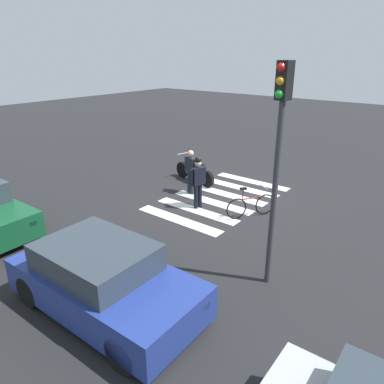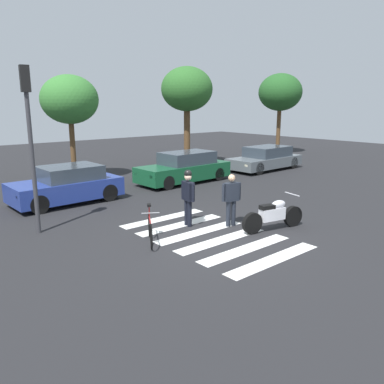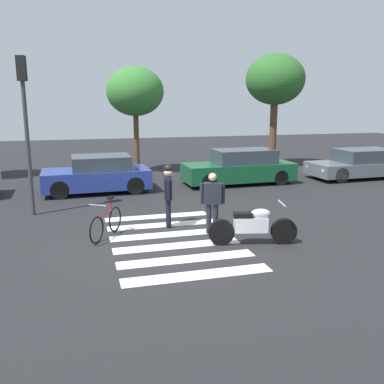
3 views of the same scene
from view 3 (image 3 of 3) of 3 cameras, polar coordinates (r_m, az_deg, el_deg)
The scene contains 12 objects.
ground_plane at distance 10.52m, azimuth -2.58°, elevation -6.57°, with size 60.00×60.00×0.00m, color #232326.
police_motorcycle at distance 10.18m, azimuth 8.29°, elevation -4.65°, with size 2.14×0.75×1.03m.
leaning_bicycle at distance 10.84m, azimuth -11.65°, elevation -4.17°, with size 0.90×1.45×1.00m.
officer_on_foot at distance 10.80m, azimuth 2.81°, elevation -1.05°, with size 0.63×0.31×1.61m.
officer_by_motorcycle at distance 11.35m, azimuth -3.28°, elevation 0.08°, with size 0.28×0.65×1.75m.
crosswalk_stripes at distance 10.52m, azimuth -2.58°, elevation -6.55°, with size 3.09×4.95×0.01m.
car_blue_hatchback at distance 16.25m, azimuth -12.80°, elevation 2.32°, with size 4.01×1.98×1.40m.
car_green_compact at distance 17.60m, azimuth 6.55°, elevation 3.34°, with size 4.67×1.87×1.45m.
car_grey_coupe at distance 20.38m, azimuth 22.15°, elevation 3.57°, with size 4.69×2.02×1.31m.
traffic_light_pole at distance 13.27m, azimuth -21.88°, elevation 10.16°, with size 0.27×0.35×4.68m.
street_tree_mid at distance 20.22m, azimuth -7.79°, elevation 13.42°, with size 2.68×2.68×5.00m.
street_tree_far at distance 22.34m, azimuth 11.32°, elevation 14.75°, with size 3.01×3.01×5.79m.
Camera 3 is at (-2.15, -9.72, 3.40)m, focal length 38.94 mm.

